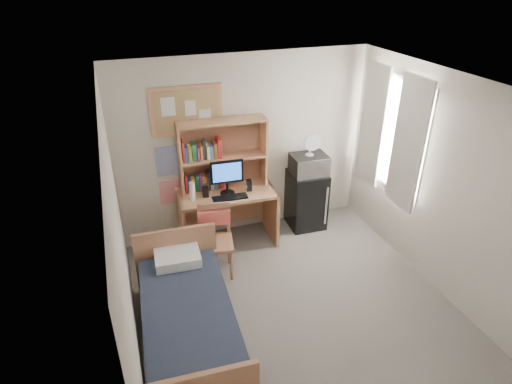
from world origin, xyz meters
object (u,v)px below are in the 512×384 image
object	(u,v)px
desk	(228,217)
monitor	(227,178)
speaker_left	(205,191)
desk_fan	(310,145)
mini_fridge	(306,199)
microwave	(309,165)
desk_chair	(216,242)
speaker_right	(249,185)
bed	(189,325)
bulletin_board	(187,110)

from	to	relation	value
desk	monitor	world-z (taller)	monitor
monitor	speaker_left	xyz separation A→B (m)	(-0.30, 0.02, -0.14)
desk	desk_fan	distance (m)	1.55
mini_fridge	microwave	world-z (taller)	microwave
desk	desk_chair	distance (m)	0.70
desk	microwave	world-z (taller)	microwave
monitor	speaker_right	bearing A→B (deg)	-0.00
desk_fan	bed	bearing A→B (deg)	-138.71
bulletin_board	mini_fridge	distance (m)	2.24
bulletin_board	desk_fan	distance (m)	1.78
mini_fridge	bed	xyz separation A→B (m)	(-2.16, -1.75, -0.18)
mini_fridge	microwave	distance (m)	0.59
microwave	desk_fan	distance (m)	0.30
desk	desk_chair	world-z (taller)	desk_chair
desk_chair	bed	xyz separation A→B (m)	(-0.57, -1.06, -0.21)
bulletin_board	bed	world-z (taller)	bulletin_board
desk	speaker_right	xyz separation A→B (m)	(0.30, -0.07, 0.50)
mini_fridge	speaker_left	bearing A→B (deg)	-173.11
desk_fan	speaker_right	bearing A→B (deg)	-169.81
speaker_left	desk_fan	distance (m)	1.61
mini_fridge	microwave	xyz separation A→B (m)	(-0.00, -0.02, 0.59)
bulletin_board	bed	distance (m)	2.66
bed	bulletin_board	bearing A→B (deg)	79.50
speaker_left	bed	bearing A→B (deg)	-107.30
bulletin_board	mini_fridge	xyz separation A→B (m)	(1.66, -0.26, -1.48)
bulletin_board	speaker_left	xyz separation A→B (m)	(0.10, -0.38, -1.00)
bed	microwave	xyz separation A→B (m)	(2.16, 1.73, 0.77)
bulletin_board	desk	world-z (taller)	bulletin_board
desk_fan	speaker_left	bearing A→B (deg)	-173.84
speaker_left	microwave	size ratio (longest dim) A/B	0.36
speaker_right	desk_fan	distance (m)	1.05
desk	desk_fan	size ratio (longest dim) A/B	4.41
monitor	microwave	size ratio (longest dim) A/B	0.93
speaker_right	desk_fan	xyz separation A→B (m)	(0.96, 0.13, 0.41)
desk_chair	microwave	distance (m)	1.81
desk	microwave	xyz separation A→B (m)	(1.26, 0.05, 0.61)
bed	microwave	distance (m)	2.87
desk	speaker_left	size ratio (longest dim) A/B	7.30
mini_fridge	speaker_right	bearing A→B (deg)	-168.65
desk	microwave	bearing A→B (deg)	5.33
desk	bed	xyz separation A→B (m)	(-0.90, -1.68, -0.16)
mini_fridge	desk_fan	size ratio (longest dim) A/B	2.91
desk	speaker_left	distance (m)	0.59
desk_chair	bed	size ratio (longest dim) A/B	0.50
bed	desk_fan	distance (m)	2.97
desk_chair	speaker_left	xyz separation A→B (m)	(0.03, 0.57, 0.45)
desk_chair	monitor	size ratio (longest dim) A/B	2.00
bulletin_board	microwave	size ratio (longest dim) A/B	1.86
bulletin_board	mini_fridge	bearing A→B (deg)	-9.00
desk	speaker_left	bearing A→B (deg)	-168.69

